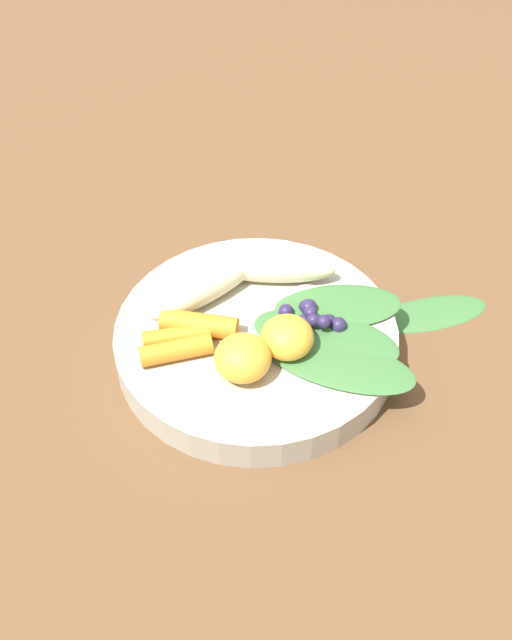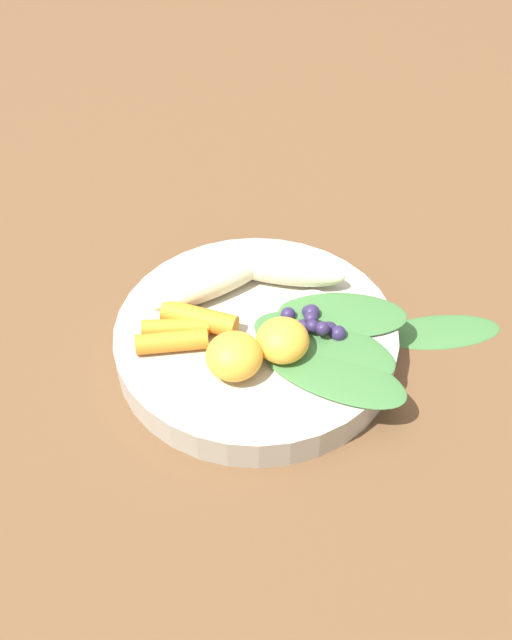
% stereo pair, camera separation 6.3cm
% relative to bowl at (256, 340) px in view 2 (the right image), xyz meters
% --- Properties ---
extents(ground_plane, '(2.40, 2.40, 0.00)m').
position_rel_bowl_xyz_m(ground_plane, '(0.00, 0.00, -0.01)').
color(ground_plane, brown).
extents(bowl, '(0.24, 0.24, 0.03)m').
position_rel_bowl_xyz_m(bowl, '(0.00, 0.00, 0.00)').
color(bowl, '#B2AD9E').
rests_on(bowl, ground_plane).
extents(banana_peeled_left, '(0.08, 0.12, 0.03)m').
position_rel_bowl_xyz_m(banana_peeled_left, '(-0.05, 0.02, 0.03)').
color(banana_peeled_left, beige).
rests_on(banana_peeled_left, bowl).
extents(banana_peeled_right, '(0.12, 0.07, 0.03)m').
position_rel_bowl_xyz_m(banana_peeled_right, '(-0.02, 0.06, 0.03)').
color(banana_peeled_right, beige).
rests_on(banana_peeled_right, bowl).
extents(orange_segment_near, '(0.04, 0.04, 0.03)m').
position_rel_bowl_xyz_m(orange_segment_near, '(0.03, -0.01, 0.03)').
color(orange_segment_near, '#F4A833').
rests_on(orange_segment_near, bowl).
extents(orange_segment_far, '(0.05, 0.05, 0.03)m').
position_rel_bowl_xyz_m(orange_segment_far, '(0.01, -0.05, 0.03)').
color(orange_segment_far, '#F4A833').
rests_on(orange_segment_far, bowl).
extents(carrot_front, '(0.07, 0.03, 0.02)m').
position_rel_bowl_xyz_m(carrot_front, '(-0.04, -0.02, 0.02)').
color(carrot_front, orange).
rests_on(carrot_front, bowl).
extents(carrot_mid_left, '(0.05, 0.05, 0.02)m').
position_rel_bowl_xyz_m(carrot_mid_left, '(-0.05, -0.04, 0.02)').
color(carrot_mid_left, orange).
rests_on(carrot_mid_left, bowl).
extents(carrot_mid_right, '(0.06, 0.05, 0.02)m').
position_rel_bowl_xyz_m(carrot_mid_right, '(-0.05, -0.06, 0.02)').
color(carrot_mid_right, orange).
rests_on(carrot_mid_right, bowl).
extents(blueberry_pile, '(0.06, 0.05, 0.02)m').
position_rel_bowl_xyz_m(blueberry_pile, '(0.04, 0.02, 0.02)').
color(blueberry_pile, '#2D234C').
rests_on(blueberry_pile, bowl).
extents(coconut_shred_patch, '(0.04, 0.04, 0.00)m').
position_rel_bowl_xyz_m(coconut_shred_patch, '(0.03, 0.05, 0.02)').
color(coconut_shred_patch, white).
rests_on(coconut_shred_patch, bowl).
extents(kale_leaf_left, '(0.13, 0.06, 0.01)m').
position_rel_bowl_xyz_m(kale_leaf_left, '(0.08, -0.01, 0.02)').
color(kale_leaf_left, '#3D7038').
rests_on(kale_leaf_left, bowl).
extents(kale_leaf_right, '(0.13, 0.07, 0.01)m').
position_rel_bowl_xyz_m(kale_leaf_right, '(0.06, 0.01, 0.02)').
color(kale_leaf_right, '#3D7038').
rests_on(kale_leaf_right, bowl).
extents(kale_leaf_rear, '(0.12, 0.10, 0.01)m').
position_rel_bowl_xyz_m(kale_leaf_rear, '(0.06, 0.05, 0.02)').
color(kale_leaf_rear, '#3D7038').
rests_on(kale_leaf_rear, bowl).
extents(kale_leaf_stray, '(0.11, 0.10, 0.01)m').
position_rel_bowl_xyz_m(kale_leaf_stray, '(0.13, 0.11, -0.01)').
color(kale_leaf_stray, '#3D7038').
rests_on(kale_leaf_stray, ground_plane).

